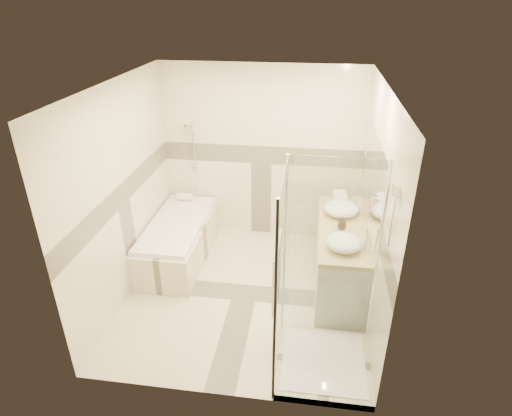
# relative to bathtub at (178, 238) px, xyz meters

# --- Properties ---
(room) EXTENTS (2.82, 3.02, 2.52)m
(room) POSITION_rel_bathtub_xyz_m (1.08, -0.64, 0.95)
(room) COLOR beige
(room) RESTS_ON ground
(bathtub) EXTENTS (0.75, 1.70, 0.56)m
(bathtub) POSITION_rel_bathtub_xyz_m (0.00, 0.00, 0.00)
(bathtub) COLOR beige
(bathtub) RESTS_ON ground
(vanity) EXTENTS (0.58, 1.62, 0.85)m
(vanity) POSITION_rel_bathtub_xyz_m (2.15, -0.35, 0.12)
(vanity) COLOR silver
(vanity) RESTS_ON ground
(shower_enclosure) EXTENTS (0.96, 0.93, 2.04)m
(shower_enclosure) POSITION_rel_bathtub_xyz_m (1.86, -1.62, 0.20)
(shower_enclosure) COLOR beige
(shower_enclosure) RESTS_ON ground
(vessel_sink_near) EXTENTS (0.43, 0.43, 0.17)m
(vessel_sink_near) POSITION_rel_bathtub_xyz_m (2.13, -0.04, 0.63)
(vessel_sink_near) COLOR white
(vessel_sink_near) RESTS_ON vanity
(vessel_sink_far) EXTENTS (0.39, 0.39, 0.15)m
(vessel_sink_far) POSITION_rel_bathtub_xyz_m (2.13, -0.83, 0.62)
(vessel_sink_far) COLOR white
(vessel_sink_far) RESTS_ON vanity
(faucet_near) EXTENTS (0.11, 0.03, 0.27)m
(faucet_near) POSITION_rel_bathtub_xyz_m (2.35, -0.04, 0.70)
(faucet_near) COLOR silver
(faucet_near) RESTS_ON vanity
(faucet_far) EXTENTS (0.11, 0.03, 0.27)m
(faucet_far) POSITION_rel_bathtub_xyz_m (2.35, -0.83, 0.70)
(faucet_far) COLOR silver
(faucet_far) RESTS_ON vanity
(amenity_bottle_a) EXTENTS (0.07, 0.07, 0.15)m
(amenity_bottle_a) POSITION_rel_bathtub_xyz_m (2.13, -0.40, 0.62)
(amenity_bottle_a) COLOR black
(amenity_bottle_a) RESTS_ON vanity
(amenity_bottle_b) EXTENTS (0.12, 0.12, 0.14)m
(amenity_bottle_b) POSITION_rel_bathtub_xyz_m (2.13, -0.39, 0.61)
(amenity_bottle_b) COLOR black
(amenity_bottle_b) RESTS_ON vanity
(folded_towels) EXTENTS (0.18, 0.29, 0.09)m
(folded_towels) POSITION_rel_bathtub_xyz_m (2.13, 0.37, 0.59)
(folded_towels) COLOR white
(folded_towels) RESTS_ON vanity
(rolled_towel) EXTENTS (0.24, 0.11, 0.11)m
(rolled_towel) POSITION_rel_bathtub_xyz_m (-0.08, 0.66, 0.31)
(rolled_towel) COLOR white
(rolled_towel) RESTS_ON bathtub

